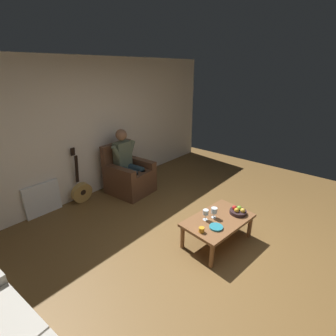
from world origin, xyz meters
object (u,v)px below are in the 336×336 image
at_px(guitar, 81,191).
at_px(armchair, 128,176).
at_px(fruit_bowl, 238,211).
at_px(candle_jar, 202,230).
at_px(decorative_dish, 216,227).
at_px(coffee_table, 218,222).
at_px(wine_glass_far, 214,211).
at_px(wine_glass_near, 206,213).
at_px(person_seated, 127,160).

bearing_deg(guitar, armchair, 158.86).
bearing_deg(fruit_bowl, candle_jar, -12.54).
height_order(armchair, decorative_dish, armchair).
relative_size(coffee_table, candle_jar, 14.41).
bearing_deg(guitar, coffee_table, 103.73).
bearing_deg(armchair, wine_glass_far, 78.31).
distance_m(armchair, wine_glass_far, 2.14).
height_order(guitar, fruit_bowl, guitar).
xyz_separation_m(coffee_table, wine_glass_near, (0.14, -0.13, 0.17)).
xyz_separation_m(person_seated, fruit_bowl, (-0.06, 2.34, -0.25)).
xyz_separation_m(guitar, fruit_bowl, (-0.93, 2.67, 0.20)).
height_order(guitar, decorative_dish, guitar).
bearing_deg(decorative_dish, guitar, -81.00).
xyz_separation_m(person_seated, coffee_table, (0.25, 2.20, -0.35)).
height_order(wine_glass_near, candle_jar, wine_glass_near).
distance_m(wine_glass_far, fruit_bowl, 0.39).
distance_m(guitar, fruit_bowl, 2.83).
xyz_separation_m(armchair, fruit_bowl, (-0.06, 2.33, 0.10)).
relative_size(person_seated, guitar, 1.21).
bearing_deg(armchair, fruit_bowl, 86.78).
xyz_separation_m(armchair, wine_glass_far, (0.26, 2.12, 0.17)).
bearing_deg(wine_glass_near, person_seated, -100.54).
bearing_deg(decorative_dish, wine_glass_near, -107.60).
distance_m(armchair, fruit_bowl, 2.34).
relative_size(guitar, wine_glass_near, 6.59).
relative_size(coffee_table, guitar, 1.02).
height_order(coffee_table, fruit_bowl, fruit_bowl).
bearing_deg(wine_glass_far, armchair, -96.98).
height_order(coffee_table, decorative_dish, decorative_dish).
height_order(guitar, candle_jar, guitar).
relative_size(decorative_dish, candle_jar, 2.46).
height_order(armchair, coffee_table, armchair).
xyz_separation_m(armchair, wine_glass_near, (0.39, 2.06, 0.17)).
xyz_separation_m(person_seated, wine_glass_far, (0.26, 2.13, -0.19)).
xyz_separation_m(coffee_table, candle_jar, (0.41, -0.01, 0.09)).
bearing_deg(person_seated, wine_glass_near, 74.75).
relative_size(person_seated, candle_jar, 17.22).
height_order(wine_glass_far, fruit_bowl, wine_glass_far).
relative_size(wine_glass_near, decorative_dish, 0.87).
relative_size(coffee_table, wine_glass_near, 6.71).
xyz_separation_m(wine_glass_near, candle_jar, (0.27, 0.11, -0.08)).
distance_m(armchair, coffee_table, 2.20).
bearing_deg(wine_glass_far, person_seated, -96.94).
bearing_deg(decorative_dish, fruit_bowl, 173.13).
relative_size(armchair, person_seated, 0.77).
bearing_deg(wine_glass_far, guitar, -76.14).
height_order(wine_glass_far, candle_jar, wine_glass_far).
bearing_deg(wine_glass_near, armchair, -100.60).
bearing_deg(wine_glass_near, candle_jar, 23.11).
bearing_deg(armchair, guitar, -25.85).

